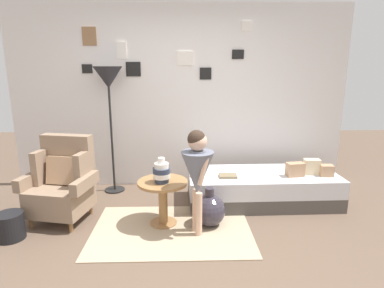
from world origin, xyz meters
The scene contains 15 objects.
ground_plane centered at (0.00, 0.00, 0.00)m, with size 12.00×12.00×0.00m, color brown.
gallery_wall centered at (0.00, 1.95, 1.30)m, with size 4.80×0.12×2.60m.
rug centered at (-0.08, 0.46, 0.01)m, with size 1.71×1.18×0.01m, color tan.
armchair centered at (-1.35, 0.80, 0.44)m, with size 0.84×0.70×0.97m.
daybed centered at (1.07, 1.18, 0.20)m, with size 1.92×0.84×0.40m.
pillow_head centered at (1.84, 1.06, 0.47)m, with size 0.16×0.12×0.14m, color tan.
pillow_mid centered at (1.69, 1.13, 0.50)m, with size 0.20×0.12×0.19m, color beige.
pillow_back centered at (1.45, 1.06, 0.49)m, with size 0.21×0.12×0.17m, color tan.
side_table centered at (-0.18, 0.61, 0.37)m, with size 0.55×0.55×0.51m.
vase_striped centered at (-0.19, 0.58, 0.63)m, with size 0.19×0.19×0.28m.
floor_lamp centered at (-0.95, 1.65, 1.52)m, with size 0.38×0.38×1.74m.
person_child centered at (0.19, 0.39, 0.72)m, with size 0.34×0.34×1.13m.
book_on_daybed centered at (0.60, 1.05, 0.42)m, with size 0.22×0.16×0.03m, color #7F6E51.
demijohn_near centered at (0.33, 0.57, 0.18)m, with size 0.36×0.36×0.44m.
magazine_basket centered at (-1.74, 0.34, 0.14)m, with size 0.28×0.28×0.28m, color black.
Camera 1 is at (0.04, -2.72, 1.73)m, focal length 29.91 mm.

